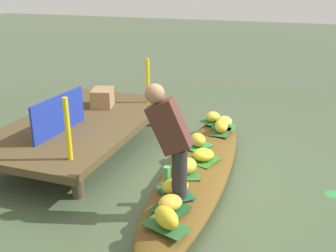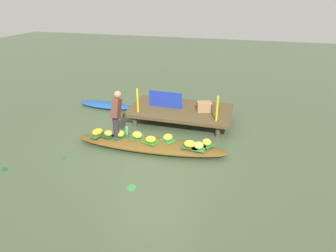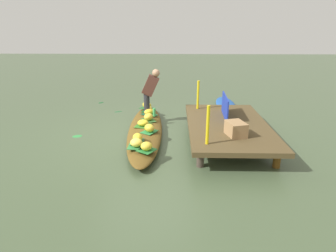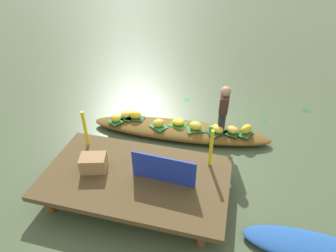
# 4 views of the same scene
# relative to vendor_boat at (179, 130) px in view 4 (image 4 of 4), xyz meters

# --- Properties ---
(canal_water) EXTENTS (40.00, 40.00, 0.00)m
(canal_water) POSITION_rel_vendor_boat_xyz_m (0.00, 0.00, -0.12)
(canal_water) COLOR #455639
(canal_water) RESTS_ON ground
(dock_platform) EXTENTS (3.20, 1.80, 0.43)m
(dock_platform) POSITION_rel_vendor_boat_xyz_m (0.37, 1.92, 0.25)
(dock_platform) COLOR brown
(dock_platform) RESTS_ON ground
(vendor_boat) EXTENTS (4.11, 1.00, 0.25)m
(vendor_boat) POSITION_rel_vendor_boat_xyz_m (0.00, 0.00, 0.00)
(vendor_boat) COLOR brown
(vendor_boat) RESTS_ON ground
(moored_boat) EXTENTS (2.04, 0.66, 0.16)m
(moored_boat) POSITION_rel_vendor_boat_xyz_m (-2.52, 2.38, -0.04)
(moored_boat) COLOR #2150A0
(moored_boat) RESTS_ON ground
(leaf_mat_0) EXTENTS (0.48, 0.42, 0.01)m
(leaf_mat_0) POSITION_rel_vendor_boat_xyz_m (-0.37, 0.05, 0.13)
(leaf_mat_0) COLOR #35662A
(leaf_mat_0) RESTS_ON vendor_boat
(banana_bunch_0) EXTENTS (0.32, 0.28, 0.18)m
(banana_bunch_0) POSITION_rel_vendor_boat_xyz_m (-0.37, 0.05, 0.22)
(banana_bunch_0) COLOR gold
(banana_bunch_0) RESTS_ON vendor_boat
(leaf_mat_1) EXTENTS (0.50, 0.50, 0.01)m
(leaf_mat_1) POSITION_rel_vendor_boat_xyz_m (-0.85, 0.02, 0.13)
(leaf_mat_1) COLOR #1A5634
(leaf_mat_1) RESTS_ON vendor_boat
(banana_bunch_1) EXTENTS (0.36, 0.37, 0.16)m
(banana_bunch_1) POSITION_rel_vendor_boat_xyz_m (-0.85, 0.02, 0.21)
(banana_bunch_1) COLOR gold
(banana_bunch_1) RESTS_ON vendor_boat
(leaf_mat_2) EXTENTS (0.45, 0.43, 0.01)m
(leaf_mat_2) POSITION_rel_vendor_boat_xyz_m (0.45, 0.14, 0.13)
(leaf_mat_2) COLOR #2C813D
(leaf_mat_2) RESTS_ON vendor_boat
(banana_bunch_2) EXTENTS (0.34, 0.32, 0.18)m
(banana_bunch_2) POSITION_rel_vendor_boat_xyz_m (0.45, 0.14, 0.22)
(banana_bunch_2) COLOR gold
(banana_bunch_2) RESTS_ON vendor_boat
(leaf_mat_3) EXTENTS (0.43, 0.27, 0.01)m
(leaf_mat_3) POSITION_rel_vendor_boat_xyz_m (1.08, -0.05, 0.13)
(leaf_mat_3) COLOR #2E542C
(leaf_mat_3) RESTS_ON vendor_boat
(banana_bunch_3) EXTENTS (0.32, 0.23, 0.19)m
(banana_bunch_3) POSITION_rel_vendor_boat_xyz_m (1.08, -0.05, 0.22)
(banana_bunch_3) COLOR yellow
(banana_bunch_3) RESTS_ON vendor_boat
(leaf_mat_4) EXTENTS (0.35, 0.48, 0.01)m
(leaf_mat_4) POSITION_rel_vendor_boat_xyz_m (-1.47, -0.09, 0.13)
(leaf_mat_4) COLOR #2B602F
(leaf_mat_4) RESTS_ON vendor_boat
(banana_bunch_4) EXTENTS (0.33, 0.35, 0.19)m
(banana_bunch_4) POSITION_rel_vendor_boat_xyz_m (-1.47, -0.09, 0.22)
(banana_bunch_4) COLOR gold
(banana_bunch_4) RESTS_ON vendor_boat
(leaf_mat_5) EXTENTS (0.43, 0.43, 0.01)m
(leaf_mat_5) POSITION_rel_vendor_boat_xyz_m (1.47, 0.17, 0.13)
(leaf_mat_5) COLOR #277532
(leaf_mat_5) RESTS_ON vendor_boat
(banana_bunch_5) EXTENTS (0.31, 0.30, 0.17)m
(banana_bunch_5) POSITION_rel_vendor_boat_xyz_m (1.47, 0.17, 0.21)
(banana_bunch_5) COLOR yellow
(banana_bunch_5) RESTS_ON vendor_boat
(leaf_mat_6) EXTENTS (0.46, 0.43, 0.01)m
(leaf_mat_6) POSITION_rel_vendor_boat_xyz_m (0.04, -0.05, 0.13)
(leaf_mat_6) COLOR #337324
(leaf_mat_6) RESTS_ON vendor_boat
(banana_bunch_6) EXTENTS (0.37, 0.36, 0.14)m
(banana_bunch_6) POSITION_rel_vendor_boat_xyz_m (0.04, -0.05, 0.20)
(banana_bunch_6) COLOR yellow
(banana_bunch_6) RESTS_ON vendor_boat
(leaf_mat_7) EXTENTS (0.33, 0.35, 0.01)m
(leaf_mat_7) POSITION_rel_vendor_boat_xyz_m (1.30, -0.05, 0.13)
(leaf_mat_7) COLOR #307E3F
(leaf_mat_7) RESTS_ON vendor_boat
(banana_bunch_7) EXTENTS (0.34, 0.34, 0.17)m
(banana_bunch_7) POSITION_rel_vendor_boat_xyz_m (1.30, -0.05, 0.21)
(banana_bunch_7) COLOR #EED550
(banana_bunch_7) RESTS_ON vendor_boat
(leaf_mat_8) EXTENTS (0.39, 0.40, 0.01)m
(leaf_mat_8) POSITION_rel_vendor_boat_xyz_m (-1.17, -0.03, 0.13)
(leaf_mat_8) COLOR #185023
(leaf_mat_8) RESTS_ON vendor_boat
(banana_bunch_8) EXTENTS (0.32, 0.31, 0.14)m
(banana_bunch_8) POSITION_rel_vendor_boat_xyz_m (-1.17, -0.03, 0.20)
(banana_bunch_8) COLOR gold
(banana_bunch_8) RESTS_ON vendor_boat
(vendor_person) EXTENTS (0.21, 0.49, 1.21)m
(vendor_person) POSITION_rel_vendor_boat_xyz_m (-0.93, 0.06, 0.81)
(vendor_person) COLOR #28282D
(vendor_person) RESTS_ON vendor_boat
(water_bottle) EXTENTS (0.08, 0.08, 0.23)m
(water_bottle) POSITION_rel_vendor_boat_xyz_m (-0.72, 0.17, 0.24)
(water_bottle) COLOR #47B25B
(water_bottle) RESTS_ON vendor_boat
(market_banner) EXTENTS (1.09, 0.08, 0.52)m
(market_banner) POSITION_rel_vendor_boat_xyz_m (-0.13, 1.92, 0.57)
(market_banner) COLOR #1C319E
(market_banner) RESTS_ON dock_platform
(railing_post_west) EXTENTS (0.06, 0.06, 0.75)m
(railing_post_west) POSITION_rel_vendor_boat_xyz_m (-0.83, 1.32, 0.69)
(railing_post_west) COLOR yellow
(railing_post_west) RESTS_ON dock_platform
(railing_post_east) EXTENTS (0.06, 0.06, 0.75)m
(railing_post_east) POSITION_rel_vendor_boat_xyz_m (1.57, 1.32, 0.69)
(railing_post_east) COLOR yellow
(railing_post_east) RESTS_ON dock_platform
(produce_crate) EXTENTS (0.51, 0.43, 0.29)m
(produce_crate) POSITION_rel_vendor_boat_xyz_m (1.12, 1.94, 0.45)
(produce_crate) COLOR #9B764D
(produce_crate) RESTS_ON dock_platform
(drifting_plant_0) EXTENTS (0.23, 0.28, 0.01)m
(drifting_plant_0) POSITION_rel_vendor_boat_xyz_m (-1.93, -1.04, -0.12)
(drifting_plant_0) COLOR #275C34
(drifting_plant_0) RESTS_ON ground
(drifting_plant_1) EXTENTS (0.26, 0.23, 0.01)m
(drifting_plant_1) POSITION_rel_vendor_boat_xyz_m (-2.99, -1.83, -0.12)
(drifting_plant_1) COLOR #1B5529
(drifting_plant_1) RESTS_ON ground
(drifting_plant_2) EXTENTS (0.25, 0.27, 0.01)m
(drifting_plant_2) POSITION_rel_vendor_boat_xyz_m (0.15, -1.64, -0.12)
(drifting_plant_2) COLOR #318B40
(drifting_plant_2) RESTS_ON ground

